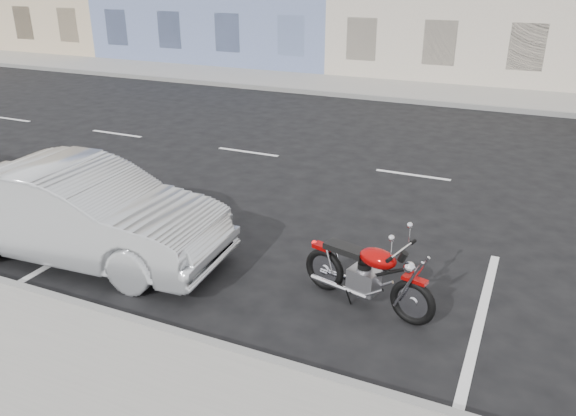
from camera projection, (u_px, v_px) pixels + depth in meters
ground at (512, 189)px, 11.26m from camera, size 120.00×120.00×0.00m
sidewalk_far at (385, 89)px, 20.43m from camera, size 80.00×3.40×0.15m
curb_near at (60, 302)px, 7.26m from camera, size 80.00×0.12×0.16m
curb_far at (372, 98)px, 19.00m from camera, size 80.00×0.12×0.16m
motorcycle at (415, 293)px, 6.77m from camera, size 1.88×0.77×0.96m
sedan_silver at (82, 212)px, 8.32m from camera, size 4.55×1.88×1.47m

